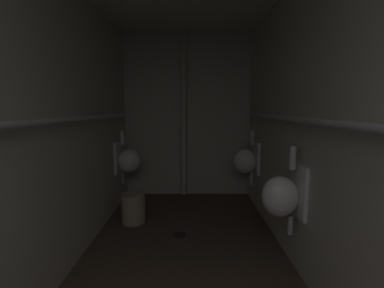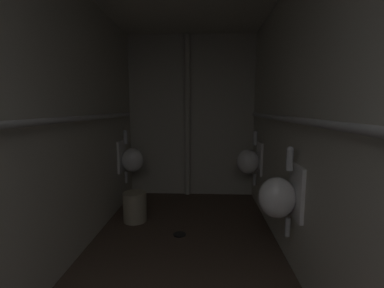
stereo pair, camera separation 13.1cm
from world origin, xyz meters
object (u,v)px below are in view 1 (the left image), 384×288
Objects in this scene: urinal_left_mid at (128,160)px; urinal_right_far at (247,160)px; urinal_right_mid at (283,195)px; waste_bin at (133,208)px; standpipe_back_wall at (184,117)px; floor_drain at (180,235)px.

urinal_left_mid and urinal_right_far have the same top height.
urinal_left_mid is at bearing 137.69° from urinal_right_mid.
waste_bin is (-1.47, -0.50, -0.49)m from urinal_right_far.
standpipe_back_wall is 6.77× the size of waste_bin.
urinal_left_mid is 1.00× the size of urinal_right_mid.
floor_drain is (-0.00, -1.32, -1.24)m from standpipe_back_wall.
urinal_right_far is 0.31× the size of standpipe_back_wall.
standpipe_back_wall is 17.40× the size of floor_drain.
urinal_left_mid is 2.10× the size of waste_bin.
urinal_right_mid is at bearing -35.44° from floor_drain.
urinal_left_mid is 1.00× the size of urinal_right_far.
urinal_right_far is at bearing -1.19° from urinal_left_mid.
floor_drain is (-0.88, 0.63, -0.66)m from urinal_right_mid.
urinal_right_mid is 1.00× the size of urinal_right_far.
urinal_right_mid reaches higher than floor_drain.
urinal_left_mid is at bearing 108.75° from waste_bin.
floor_drain is at bearing 144.56° from urinal_right_mid.
urinal_right_mid is at bearing -42.31° from urinal_left_mid.
urinal_right_far reaches higher than waste_bin.
urinal_right_mid reaches higher than waste_bin.
urinal_right_far is at bearing 43.38° from floor_drain.
standpipe_back_wall is (0.77, 0.45, 0.58)m from urinal_left_mid.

